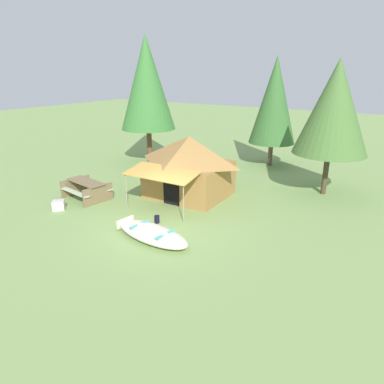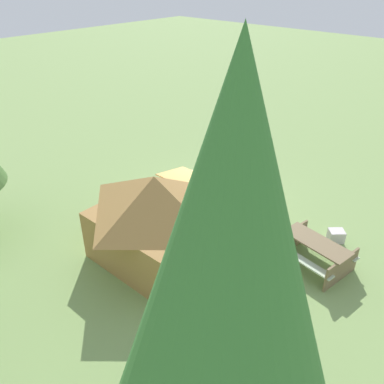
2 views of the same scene
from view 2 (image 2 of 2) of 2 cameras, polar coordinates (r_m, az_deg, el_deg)
ground_plane at (r=14.21m, az=2.55°, el=-1.33°), size 80.00×80.00×0.00m
beached_rowboat at (r=14.87m, az=3.55°, el=1.12°), size 3.05×1.49×0.40m
canvas_cabin_tent at (r=10.92m, az=-5.12°, el=-3.62°), size 3.50×4.21×2.63m
picnic_table at (r=11.62m, az=17.28°, el=-7.99°), size 2.09×1.70×0.80m
cooler_box at (r=12.93m, az=19.99°, el=-5.93°), size 0.58×0.58×0.37m
fuel_can at (r=13.81m, az=2.74°, el=-1.66°), size 0.26×0.26×0.28m
pine_tree_back_right at (r=4.08m, az=5.22°, el=-14.92°), size 3.10×3.10×7.09m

